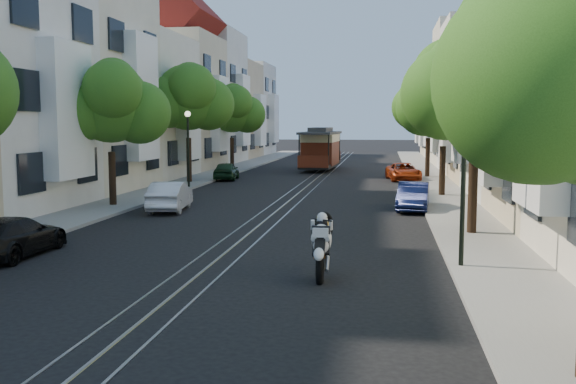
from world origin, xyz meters
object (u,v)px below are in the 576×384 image
at_px(sportbike_rider, 322,241).
at_px(parked_car_e_far, 403,172).
at_px(parked_car_w_mid, 170,196).
at_px(tree_e_c, 445,103).
at_px(parked_car_e_mid, 413,196).
at_px(lamp_west, 188,137).
at_px(tree_w_c, 189,99).
at_px(parked_car_w_far, 226,171).
at_px(tree_w_b, 111,105).
at_px(cable_car, 321,147).
at_px(tree_e_d, 430,104).
at_px(lamp_east, 464,155).
at_px(parked_car_w_near, 12,236).
at_px(tree_w_d, 232,110).

distance_m(sportbike_rider, parked_car_e_far, 26.41).
relative_size(parked_car_e_far, parked_car_w_mid, 1.08).
distance_m(tree_e_c, parked_car_e_mid, 6.65).
distance_m(lamp_west, parked_car_e_mid, 14.02).
height_order(lamp_west, parked_car_e_far, lamp_west).
distance_m(tree_e_c, tree_w_c, 15.25).
relative_size(sportbike_rider, parked_car_w_far, 0.62).
bearing_deg(tree_w_b, parked_car_w_mid, -12.99).
bearing_deg(sportbike_rider, parked_car_w_far, 106.86).
bearing_deg(parked_car_e_mid, lamp_west, 154.28).
bearing_deg(cable_car, tree_e_d, -36.83).
distance_m(parked_car_e_mid, parked_car_e_far, 14.09).
height_order(tree_e_c, parked_car_e_far, tree_e_c).
bearing_deg(cable_car, lamp_east, -76.08).
relative_size(parked_car_e_mid, parked_car_w_far, 1.04).
distance_m(lamp_east, parked_car_w_near, 12.12).
bearing_deg(tree_e_c, parked_car_w_far, 148.86).
bearing_deg(tree_w_c, parked_car_w_near, -85.84).
height_order(cable_car, parked_car_w_mid, cable_car).
distance_m(tree_e_d, lamp_west, 16.39).
bearing_deg(parked_car_w_near, parked_car_w_far, -90.26).
relative_size(tree_e_d, tree_w_d, 1.05).
relative_size(parked_car_w_near, parked_car_w_far, 1.13).
distance_m(sportbike_rider, parked_car_w_mid, 12.88).
distance_m(tree_w_d, sportbike_rider, 34.91).
bearing_deg(tree_w_c, lamp_west, -74.25).
bearing_deg(tree_e_d, parked_car_e_far, -130.77).
bearing_deg(cable_car, parked_car_e_far, -51.24).
relative_size(lamp_east, sportbike_rider, 1.97).
distance_m(tree_w_c, parked_car_e_mid, 16.82).
bearing_deg(parked_car_e_mid, tree_w_d, 126.15).
height_order(tree_w_b, lamp_west, tree_w_b).
distance_m(tree_w_b, parked_car_w_far, 14.37).
bearing_deg(lamp_east, tree_w_c, 122.65).
bearing_deg(sportbike_rider, cable_car, 93.67).
xyz_separation_m(tree_e_d, tree_w_d, (-14.40, 5.00, -0.27)).
relative_size(lamp_east, parked_car_w_far, 1.22).
height_order(tree_w_b, tree_w_c, tree_w_c).
height_order(tree_w_d, parked_car_w_mid, tree_w_d).
height_order(parked_car_w_near, parked_car_w_far, parked_car_w_far).
relative_size(parked_car_e_far, parked_car_w_far, 1.17).
distance_m(cable_car, parked_car_w_far, 10.90).
bearing_deg(tree_w_c, tree_e_c, -19.15).
bearing_deg(lamp_east, lamp_west, 124.99).
xyz_separation_m(lamp_east, parked_car_w_mid, (-10.70, 9.34, -2.24)).
bearing_deg(tree_w_b, parked_car_w_far, 83.62).
distance_m(lamp_east, parked_car_w_far, 26.66).
xyz_separation_m(tree_w_c, parked_car_w_far, (1.54, 2.77, -4.49)).
distance_m(tree_w_b, cable_car, 24.40).
relative_size(tree_w_b, tree_w_c, 0.88).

